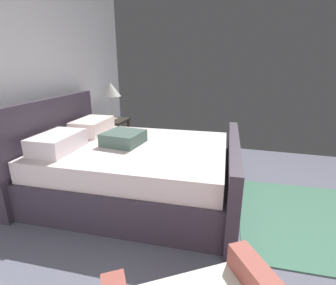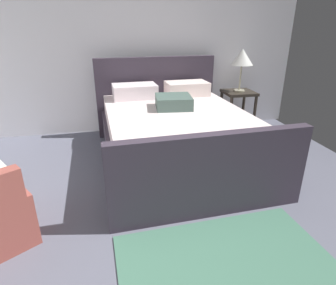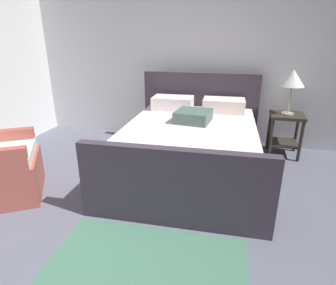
{
  "view_description": "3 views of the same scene",
  "coord_description": "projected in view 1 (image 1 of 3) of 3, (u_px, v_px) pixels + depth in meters",
  "views": [
    {
      "loc": [
        -2.08,
        0.47,
        1.51
      ],
      "look_at": [
        0.59,
        1.24,
        0.61
      ],
      "focal_mm": 26.8,
      "sensor_mm": 36.0,
      "label": 1
    },
    {
      "loc": [
        -0.33,
        -1.42,
        1.51
      ],
      "look_at": [
        0.16,
        0.96,
        0.5
      ],
      "focal_mm": 30.3,
      "sensor_mm": 36.0,
      "label": 2
    },
    {
      "loc": [
        0.94,
        -1.58,
        1.6
      ],
      "look_at": [
        0.18,
        1.21,
        0.51
      ],
      "focal_mm": 30.11,
      "sensor_mm": 36.0,
      "label": 3
    }
  ],
  "objects": [
    {
      "name": "ground_plane",
      "position": [
        283.0,
        240.0,
        2.24
      ],
      "size": [
        4.86,
        5.61,
        0.02
      ],
      "primitive_type": "cube",
      "color": "slate"
    },
    {
      "name": "wall_back",
      "position": [
        2.0,
        81.0,
        2.59
      ],
      "size": [
        4.98,
        0.12,
        2.63
      ],
      "primitive_type": "cube",
      "color": "silver",
      "rests_on": "ground"
    },
    {
      "name": "bed",
      "position": [
        133.0,
        167.0,
        2.89
      ],
      "size": [
        1.82,
        2.3,
        1.1
      ],
      "color": "#3A313E",
      "rests_on": "ground"
    },
    {
      "name": "nightstand_right",
      "position": [
        113.0,
        131.0,
        4.18
      ],
      "size": [
        0.44,
        0.44,
        0.6
      ],
      "color": "#2F2820",
      "rests_on": "ground"
    },
    {
      "name": "table_lamp_right",
      "position": [
        111.0,
        90.0,
        3.97
      ],
      "size": [
        0.32,
        0.32,
        0.6
      ],
      "color": "#B7B293",
      "rests_on": "nightstand_right"
    },
    {
      "name": "area_rug",
      "position": [
        301.0,
        218.0,
        2.52
      ],
      "size": [
        1.54,
        1.28,
        0.01
      ],
      "primitive_type": "cube",
      "rotation": [
        0.0,
        0.0,
        0.05
      ],
      "color": "#43725D",
      "rests_on": "ground"
    }
  ]
}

